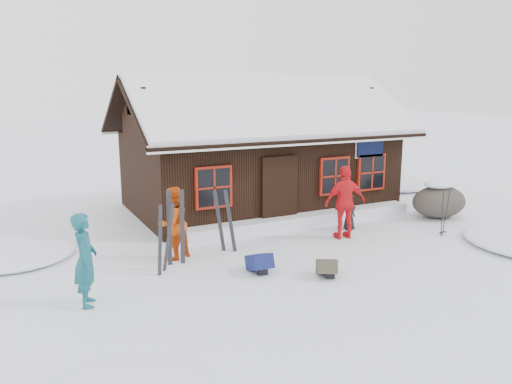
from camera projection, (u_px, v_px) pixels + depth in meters
ground at (296, 257)px, 11.87m from camera, size 120.00×120.00×0.00m
mountain_hut at (257, 160)px, 16.56m from camera, size 8.90×6.09×4.42m
snow_drift at (300, 220)px, 14.46m from camera, size 7.60×0.60×0.35m
snow_mounds at (312, 229)px, 14.22m from camera, size 20.60×13.20×0.48m
skier_teal at (85, 260)px, 9.05m from camera, size 0.53×0.71×1.75m
skier_orange_left at (173, 223)px, 11.57m from camera, size 1.03×0.94×1.71m
skier_orange_right at (345, 202)px, 13.14m from camera, size 1.21×0.66×1.95m
skier_crouched at (350, 212)px, 14.08m from camera, size 0.59×0.52×1.01m
boulder at (439, 201)px, 15.38m from camera, size 1.79×1.34×1.05m
ski_pair_left at (164, 239)px, 10.75m from camera, size 0.51×0.30×1.55m
ski_pair_mid at (225, 222)px, 12.10m from camera, size 0.55×0.23×1.59m
ski_pair_right at (176, 229)px, 11.20m from camera, size 0.41×0.09×1.77m
ski_poles at (444, 213)px, 13.49m from camera, size 0.23×0.11×1.30m
backpack_blue at (259, 265)px, 10.82m from camera, size 0.49×0.62×0.32m
backpack_olive at (326, 270)px, 10.59m from camera, size 0.63×0.68×0.30m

